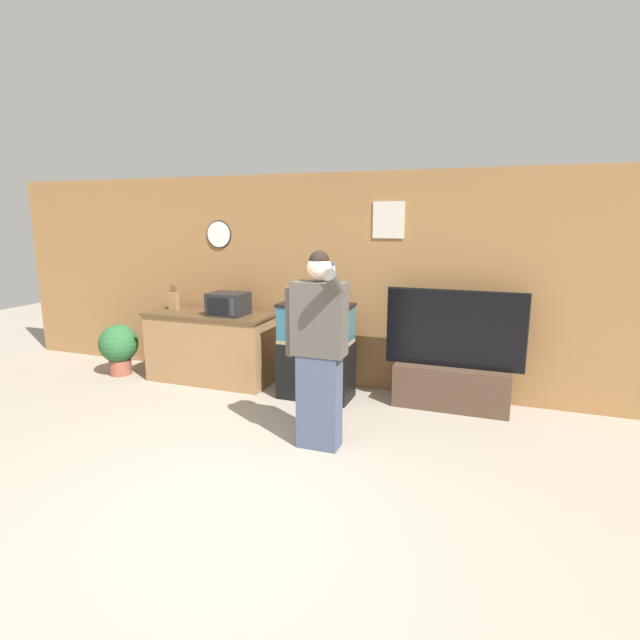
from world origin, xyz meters
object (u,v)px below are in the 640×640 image
Objects in this scene: microwave at (228,304)px; aquarium_on_stand at (316,351)px; counter_island at (211,347)px; potted_plant at (119,346)px; knife_block at (174,300)px; person_standing at (318,348)px; tv_on_stand at (452,374)px.

aquarium_on_stand is (1.19, -0.08, -0.47)m from microwave.
aquarium_on_stand is at bearing -4.20° from counter_island.
microwave reaches higher than potted_plant.
knife_block is at bearing 17.93° from potted_plant.
person_standing is at bearing -33.80° from counter_island.
person_standing is at bearing -18.79° from potted_plant.
microwave is at bearing 176.35° from aquarium_on_stand.
tv_on_stand is 1.84m from person_standing.
microwave is 1.74m from potted_plant.
tv_on_stand is 4.32m from potted_plant.
microwave reaches higher than aquarium_on_stand.
knife_block is 2.86m from person_standing.
tv_on_stand reaches higher than counter_island.
knife_block reaches higher than potted_plant.
counter_island is at bearing -3.93° from knife_block.
potted_plant is (-2.79, -0.09, -0.17)m from aquarium_on_stand.
person_standing is at bearing -37.63° from microwave.
counter_island is 2.41m from person_standing.
tv_on_stand is (1.52, 0.21, -0.17)m from aquarium_on_stand.
knife_block is 0.19× the size of person_standing.
microwave is at bearing 6.03° from potted_plant.
counter_island is 0.80m from knife_block.
potted_plant is (-1.30, -0.20, -0.06)m from counter_island.
tv_on_stand reaches higher than knife_block.
microwave is 2.10m from person_standing.
person_standing is 3.49m from potted_plant.
counter_island reaches higher than potted_plant.
counter_island is 1.32m from potted_plant.
tv_on_stand is 2.19× the size of potted_plant.
potted_plant is (-3.26, 1.11, -0.55)m from person_standing.
person_standing is 2.64× the size of potted_plant.
tv_on_stand reaches higher than microwave.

